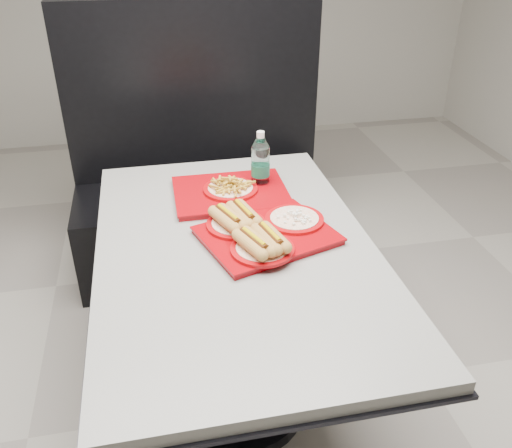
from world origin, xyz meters
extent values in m
plane|color=#9C978C|center=(0.00, 0.00, 0.00)|extent=(6.00, 6.00, 0.00)
cylinder|color=black|center=(0.00, 0.00, 0.03)|extent=(0.52, 0.52, 0.05)
cylinder|color=black|center=(0.00, 0.00, 0.38)|extent=(0.11, 0.11, 0.66)
cube|color=black|center=(0.00, 0.00, 0.70)|extent=(0.92, 1.42, 0.01)
cube|color=gray|center=(0.00, 0.00, 0.73)|extent=(0.90, 1.40, 0.04)
cube|color=black|center=(0.00, 1.02, 0.23)|extent=(1.30, 0.55, 0.45)
cube|color=black|center=(0.00, 1.26, 0.80)|extent=(1.30, 0.10, 1.10)
cube|color=#90030A|center=(0.11, 0.02, 0.76)|extent=(0.49, 0.43, 0.02)
cube|color=#90030A|center=(0.11, 0.02, 0.77)|extent=(0.50, 0.44, 0.01)
cylinder|color=#9C0509|center=(0.07, -0.08, 0.78)|extent=(0.20, 0.20, 0.01)
cylinder|color=white|center=(0.07, -0.08, 0.78)|extent=(0.17, 0.17, 0.00)
cylinder|color=#9C0509|center=(0.02, 0.08, 0.78)|extent=(0.20, 0.20, 0.01)
cylinder|color=white|center=(0.02, 0.08, 0.78)|extent=(0.17, 0.17, 0.00)
cylinder|color=#9C0509|center=(0.22, 0.08, 0.78)|extent=(0.20, 0.20, 0.01)
cylinder|color=white|center=(0.22, 0.08, 0.78)|extent=(0.17, 0.17, 0.00)
cube|color=#90030A|center=(0.04, 0.35, 0.76)|extent=(0.42, 0.33, 0.02)
cube|color=#90030A|center=(0.04, 0.35, 0.77)|extent=(0.43, 0.34, 0.01)
cylinder|color=#9C0509|center=(0.04, 0.35, 0.78)|extent=(0.21, 0.21, 0.01)
cylinder|color=white|center=(0.04, 0.35, 0.79)|extent=(0.17, 0.17, 0.00)
cylinder|color=silver|center=(0.17, 0.40, 0.84)|extent=(0.07, 0.07, 0.17)
cylinder|color=#15573E|center=(0.17, 0.40, 0.83)|extent=(0.07, 0.07, 0.05)
cone|color=silver|center=(0.17, 0.40, 0.94)|extent=(0.07, 0.07, 0.04)
cylinder|color=silver|center=(0.17, 0.40, 0.97)|extent=(0.03, 0.03, 0.02)
camera|label=1|loc=(-0.24, -1.48, 1.71)|focal=38.00mm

